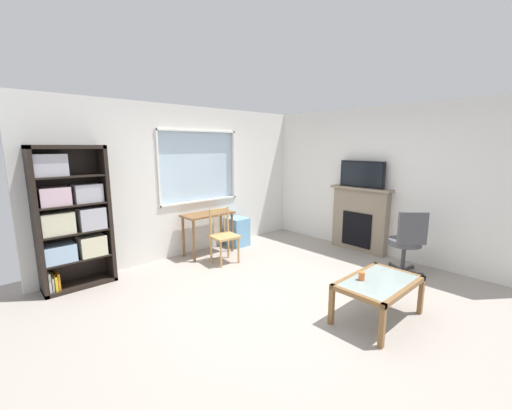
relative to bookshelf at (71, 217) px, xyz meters
name	(u,v)px	position (x,y,z in m)	size (l,w,h in m)	color
ground	(279,294)	(1.89, -2.07, -0.99)	(6.00, 5.62, 0.02)	#9E9389
wall_back_with_window	(183,184)	(1.86, 0.24, 0.29)	(5.00, 0.15, 2.61)	silver
wall_right	(378,181)	(4.45, -2.07, 0.32)	(0.12, 4.82, 2.61)	silver
bookshelf	(71,217)	(0.00, 0.00, 0.00)	(0.90, 0.38, 1.94)	black
desk_under_window	(208,220)	(2.12, -0.11, -0.36)	(0.91, 0.44, 0.75)	brown
wooden_chair	(223,235)	(2.07, -0.62, -0.52)	(0.46, 0.44, 0.90)	tan
plastic_drawer_unit	(237,232)	(2.82, -0.06, -0.71)	(0.35, 0.40, 0.55)	#72ADDB
fireplace	(360,219)	(4.30, -1.84, -0.39)	(0.26, 1.14, 1.19)	gray
tv	(362,174)	(4.28, -1.84, 0.45)	(0.06, 0.85, 0.48)	black
office_chair	(407,239)	(3.78, -2.92, -0.43)	(0.63, 0.60, 1.00)	#4C4C51
coffee_table	(379,286)	(2.26, -3.25, -0.59)	(1.00, 0.62, 0.46)	#8C9E99
sippy_cup	(362,276)	(2.13, -3.10, -0.48)	(0.07, 0.07, 0.09)	orange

